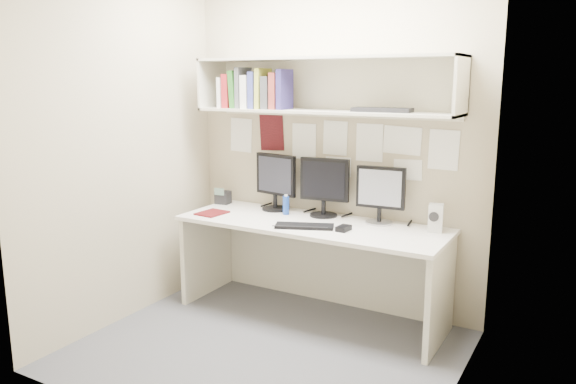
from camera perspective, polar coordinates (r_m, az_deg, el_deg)
The scene contains 19 objects.
floor at distance 3.86m, azimuth -2.27°, elevation -15.76°, with size 2.40×2.00×0.01m, color #4B4B50.
wall_back at distance 4.34m, azimuth 4.61°, elevation 5.25°, with size 2.40×0.02×2.60m, color tan.
wall_front at distance 2.68m, azimuth -13.84°, elevation 1.14°, with size 2.40×0.02×2.60m, color tan.
wall_left at distance 4.23m, azimuth -16.41°, elevation 4.65°, with size 0.02×2.00×2.60m, color tan.
wall_right at distance 3.01m, azimuth 17.30°, elevation 2.05°, with size 0.02×2.00×2.60m, color tan.
desk at distance 4.24m, azimuth 2.38°, elevation -7.84°, with size 2.00×0.70×0.73m.
overhead_hutch at distance 4.19m, azimuth 3.88°, elevation 10.79°, with size 2.00×0.38×0.40m.
pinned_papers at distance 4.34m, azimuth 4.57°, elevation 4.58°, with size 1.92×0.01×0.48m, color white, non-canonical shape.
monitor_left at distance 4.48m, azimuth -1.26°, elevation 1.28°, with size 0.39×0.21×0.45m.
monitor_center at distance 4.27m, azimuth 3.71°, elevation 0.76°, with size 0.38×0.21×0.45m.
monitor_right at distance 4.10m, azimuth 9.37°, elevation -0.02°, with size 0.36×0.20×0.42m.
keyboard at distance 3.98m, azimuth 1.67°, elevation -3.49°, with size 0.41×0.15×0.02m, color black.
mouse at distance 3.91m, azimuth 5.67°, elevation -3.69°, with size 0.07×0.12×0.04m, color black.
speaker at distance 3.99m, azimuth 14.77°, elevation -2.56°, with size 0.11×0.12×0.19m.
blue_bottle at distance 4.35m, azimuth -0.21°, elevation -1.33°, with size 0.05×0.05×0.16m.
maroon_notebook at distance 4.42m, azimuth -7.73°, elevation -2.13°, with size 0.18×0.23×0.01m, color #510D10.
desk_phone at distance 4.76m, azimuth -6.62°, elevation -0.52°, with size 0.13×0.12×0.14m.
book_stack at distance 4.38m, azimuth -3.38°, elevation 10.25°, with size 0.58×0.19×0.31m.
hutch_tray at distance 3.96m, azimuth 9.54°, elevation 8.23°, with size 0.41×0.16×0.03m, color black.
Camera 1 is at (1.83, -2.91, 1.76)m, focal length 35.00 mm.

